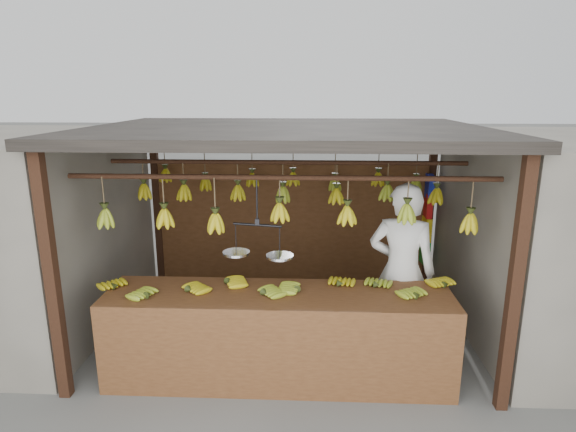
{
  "coord_description": "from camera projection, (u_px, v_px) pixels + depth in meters",
  "views": [
    {
      "loc": [
        0.26,
        -5.36,
        2.76
      ],
      "look_at": [
        0.0,
        0.3,
        1.3
      ],
      "focal_mm": 30.0,
      "sensor_mm": 36.0,
      "label": 1
    }
  ],
  "objects": [
    {
      "name": "ground",
      "position": [
        287.0,
        325.0,
        5.88
      ],
      "size": [
        80.0,
        80.0,
        0.0
      ],
      "primitive_type": "plane",
      "color": "#5B5B57"
    },
    {
      "name": "stall",
      "position": [
        288.0,
        161.0,
        5.71
      ],
      "size": [
        4.3,
        3.3,
        2.4
      ],
      "color": "black",
      "rests_on": "ground"
    },
    {
      "name": "counter",
      "position": [
        278.0,
        317.0,
        4.53
      ],
      "size": [
        3.49,
        0.76,
        0.96
      ],
      "color": "brown",
      "rests_on": "ground"
    },
    {
      "name": "hanging_bananas",
      "position": [
        287.0,
        195.0,
        5.48
      ],
      "size": [
        3.62,
        2.26,
        0.39
      ],
      "color": "#92A523",
      "rests_on": "ground"
    },
    {
      "name": "balance_scale",
      "position": [
        258.0,
        250.0,
        4.6
      ],
      "size": [
        0.68,
        0.33,
        0.77
      ],
      "color": "black",
      "rests_on": "ground"
    },
    {
      "name": "vendor",
      "position": [
        402.0,
        272.0,
        5.01
      ],
      "size": [
        0.79,
        0.62,
        1.89
      ],
      "primitive_type": "imported",
      "rotation": [
        0.0,
        0.0,
        2.87
      ],
      "color": "white",
      "rests_on": "ground"
    },
    {
      "name": "bag_bundles",
      "position": [
        427.0,
        218.0,
        6.85
      ],
      "size": [
        0.08,
        0.26,
        1.31
      ],
      "color": "#1426BF",
      "rests_on": "ground"
    }
  ]
}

